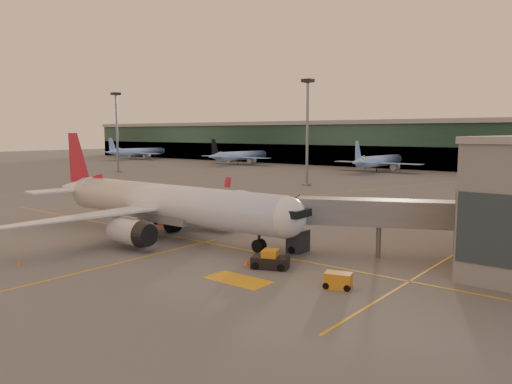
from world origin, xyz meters
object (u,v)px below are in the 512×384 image
Objects in this scene: catering_truck at (169,207)px; gpu_cart at (338,281)px; main_airplane at (161,203)px; pushback_tug at (270,261)px.

gpu_cart is at bearing -20.71° from catering_truck.
catering_truck is at bearing 131.36° from main_airplane.
gpu_cart is at bearing -32.93° from pushback_tug.
main_airplane is at bearing 154.38° from gpu_cart.
gpu_cart is (27.55, -4.65, -3.53)m from main_airplane.
catering_truck is 1.42× the size of pushback_tug.
pushback_tug is at bearing -10.32° from main_airplane.
pushback_tug is (19.39, -3.24, -3.45)m from main_airplane.
gpu_cart is (33.13, -10.81, -1.78)m from catering_truck.
catering_truck is (-5.58, 6.15, -1.75)m from main_airplane.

